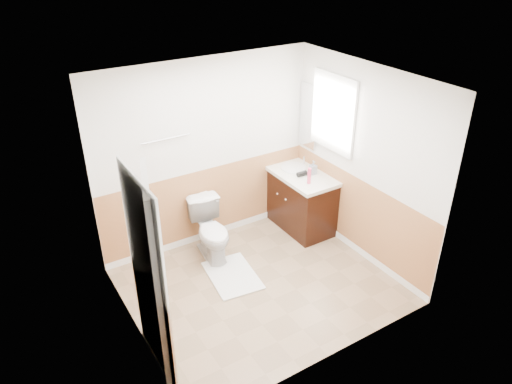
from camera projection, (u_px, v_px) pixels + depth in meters
floor at (260, 286)px, 5.86m from camera, size 3.00×3.00×0.00m
ceiling at (261, 82)px, 4.66m from camera, size 3.00×3.00×0.00m
wall_back at (206, 154)px, 6.23m from camera, size 3.00×0.00×3.00m
wall_front at (339, 255)px, 4.29m from camera, size 3.00×0.00×3.00m
wall_left at (127, 236)px, 4.56m from camera, size 0.00×3.00×3.00m
wall_right at (363, 164)px, 5.96m from camera, size 0.00×3.00×3.00m
wainscot_back at (210, 205)px, 6.58m from camera, size 3.00×0.00×3.00m
wainscot_front at (331, 318)px, 4.66m from camera, size 3.00×0.00×3.00m
wainscot_left at (137, 297)px, 4.93m from camera, size 0.00×2.60×2.60m
wainscot_right at (356, 217)px, 6.31m from camera, size 0.00×2.60×2.60m
toilet at (212, 231)px, 6.23m from camera, size 0.51×0.79×0.76m
bath_mat at (232, 275)px, 6.01m from camera, size 0.65×0.86×0.02m
vanity_cabinet at (299, 200)px, 6.89m from camera, size 0.55×1.10×0.80m
vanity_knob_left at (286, 200)px, 6.60m from camera, size 0.03×0.03×0.03m
vanity_knob_right at (278, 194)px, 6.75m from camera, size 0.03×0.03×0.03m
countertop at (299, 174)px, 6.68m from camera, size 0.60×1.15×0.05m
sink_basin at (294, 168)px, 6.78m from camera, size 0.36×0.36×0.02m
faucet at (304, 161)px, 6.84m from camera, size 0.02×0.02×0.14m
lotion_bottle at (309, 176)px, 6.33m from camera, size 0.05×0.05×0.22m
soap_dispenser at (313, 167)px, 6.59m from camera, size 0.09×0.09×0.19m
hair_dryer_body at (302, 174)px, 6.55m from camera, size 0.14×0.07×0.07m
hair_dryer_handle at (298, 175)px, 6.58m from camera, size 0.03×0.03×0.07m
mirror_panel at (308, 116)px, 6.62m from camera, size 0.02×0.35×0.90m
window_frame at (333, 113)px, 6.14m from camera, size 0.04×0.80×1.00m
window_glass at (334, 113)px, 6.15m from camera, size 0.01×0.70×0.90m
door at (157, 277)px, 4.38m from camera, size 0.29×0.78×2.04m
door_frame at (149, 279)px, 4.34m from camera, size 0.02×0.92×2.10m
door_knob at (151, 263)px, 4.69m from camera, size 0.06×0.06×0.06m
towel_bar at (166, 139)px, 5.77m from camera, size 0.62×0.02×0.02m
tp_holder_bar at (204, 196)px, 6.39m from camera, size 0.14×0.02×0.02m
tp_roll at (204, 196)px, 6.39m from camera, size 0.10×0.11×0.11m
tp_sheet at (205, 203)px, 6.44m from camera, size 0.10×0.01×0.16m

